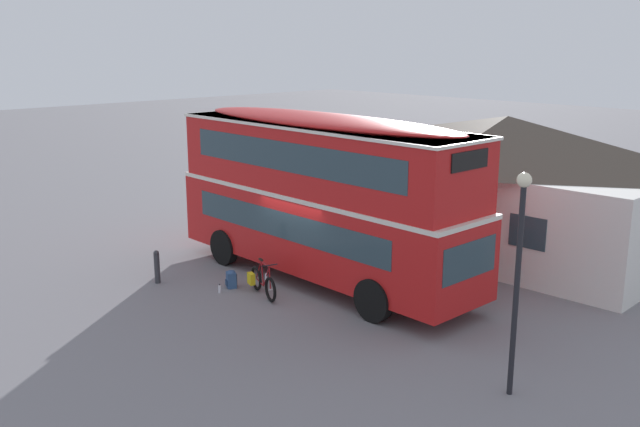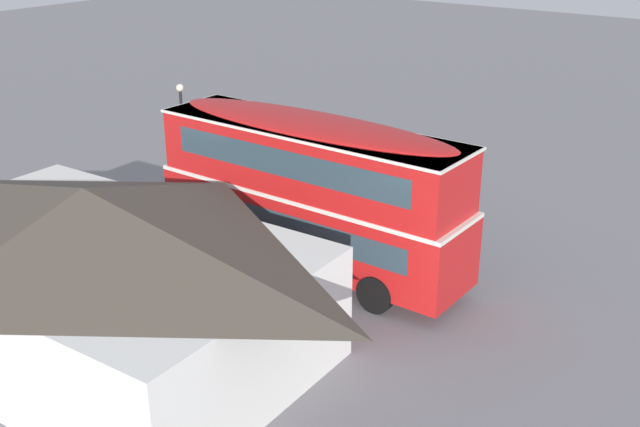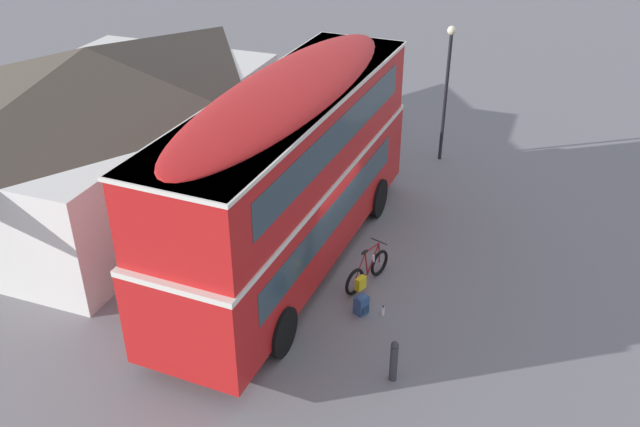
# 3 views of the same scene
# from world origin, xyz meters

# --- Properties ---
(ground_plane) EXTENTS (120.00, 120.00, 0.00)m
(ground_plane) POSITION_xyz_m (0.00, 0.00, 0.00)
(ground_plane) COLOR slate
(double_decker_bus) EXTENTS (10.16, 2.74, 4.79)m
(double_decker_bus) POSITION_xyz_m (-0.09, 0.53, 2.64)
(double_decker_bus) COLOR black
(double_decker_bus) RESTS_ON ground
(touring_bicycle) EXTENTS (1.65, 0.65, 1.02)m
(touring_bicycle) POSITION_xyz_m (-0.30, -1.52, 0.37)
(touring_bicycle) COLOR black
(touring_bicycle) RESTS_ON ground
(backpack_on_ground) EXTENTS (0.36, 0.36, 0.50)m
(backpack_on_ground) POSITION_xyz_m (-1.36, -1.76, 0.26)
(backpack_on_ground) COLOR #2D4C7A
(backpack_on_ground) RESTS_ON ground
(water_bottle_clear_plastic) EXTENTS (0.08, 0.08, 0.25)m
(water_bottle_clear_plastic) POSITION_xyz_m (-1.25, -2.25, 0.12)
(water_bottle_clear_plastic) COLOR silver
(water_bottle_clear_plastic) RESTS_ON ground
(pub_building) EXTENTS (11.53, 7.48, 4.37)m
(pub_building) POSITION_xyz_m (1.50, 7.40, 2.23)
(pub_building) COLOR silver
(pub_building) RESTS_ON ground
(street_lamp) EXTENTS (0.28, 0.28, 4.41)m
(street_lamp) POSITION_xyz_m (7.35, -1.50, 2.74)
(street_lamp) COLOR black
(street_lamp) RESTS_ON ground
(kerb_bollard) EXTENTS (0.16, 0.16, 0.97)m
(kerb_bollard) POSITION_xyz_m (-3.14, -3.05, 0.50)
(kerb_bollard) COLOR #333338
(kerb_bollard) RESTS_ON ground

